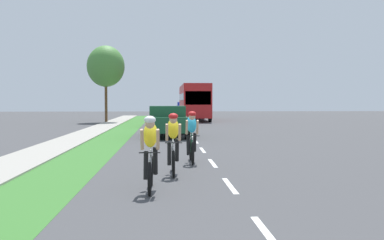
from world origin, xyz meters
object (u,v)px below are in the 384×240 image
object	(u,v)px
cyclist_lead	(150,152)
street_tree_far	(106,66)
sedan_maroon	(163,116)
cyclist_trailing	(173,143)
cyclist_distant	(192,136)
pickup_dark_green	(168,121)
bus_red	(194,100)
suv_blue	(184,108)

from	to	relation	value
cyclist_lead	street_tree_far	xyz separation A→B (m)	(-4.97, 30.06, 4.19)
street_tree_far	sedan_maroon	bearing A→B (deg)	-52.79
cyclist_trailing	cyclist_distant	bearing A→B (deg)	73.91
cyclist_trailing	street_tree_far	world-z (taller)	street_tree_far
pickup_dark_green	street_tree_far	xyz separation A→B (m)	(-5.41, 16.15, 4.17)
cyclist_lead	pickup_dark_green	distance (m)	13.92
pickup_dark_green	sedan_maroon	distance (m)	9.43
cyclist_lead	cyclist_trailing	world-z (taller)	same
sedan_maroon	street_tree_far	size ratio (longest dim) A/B	0.63
cyclist_distant	bus_red	world-z (taller)	bus_red
pickup_dark_green	cyclist_distant	bearing A→B (deg)	-86.07
pickup_dark_green	suv_blue	bearing A→B (deg)	86.23
cyclist_trailing	cyclist_lead	bearing A→B (deg)	-104.32
cyclist_distant	suv_blue	size ratio (longest dim) A/B	0.37
cyclist_trailing	suv_blue	world-z (taller)	suv_blue
cyclist_distant	suv_blue	xyz separation A→B (m)	(1.78, 47.07, 0.14)
cyclist_trailing	pickup_dark_green	distance (m)	11.90
cyclist_lead	street_tree_far	world-z (taller)	street_tree_far
sedan_maroon	cyclist_trailing	bearing A→B (deg)	-88.98
cyclist_trailing	suv_blue	bearing A→B (deg)	87.22
pickup_dark_green	sedan_maroon	bearing A→B (deg)	91.86
suv_blue	street_tree_far	distance (m)	22.88
cyclist_trailing	pickup_dark_green	bearing A→B (deg)	90.36
sedan_maroon	bus_red	world-z (taller)	bus_red
sedan_maroon	bus_red	bearing A→B (deg)	74.39
bus_red	cyclist_trailing	bearing A→B (deg)	-94.74
cyclist_lead	sedan_maroon	xyz separation A→B (m)	(0.13, 23.34, -0.04)
cyclist_lead	bus_red	world-z (taller)	bus_red
cyclist_trailing	sedan_maroon	world-z (taller)	cyclist_trailing
cyclist_lead	bus_red	xyz separation A→B (m)	(3.19, 34.28, 1.17)
sedan_maroon	bus_red	size ratio (longest dim) A/B	0.37
pickup_dark_green	cyclist_trailing	bearing A→B (deg)	-89.64
cyclist_lead	cyclist_distant	bearing A→B (deg)	74.78
cyclist_distant	bus_red	distance (m)	30.29
cyclist_trailing	cyclist_distant	distance (m)	2.17
cyclist_trailing	cyclist_distant	world-z (taller)	same
cyclist_distant	street_tree_far	xyz separation A→B (m)	(-6.09, 25.97, 4.19)
bus_red	street_tree_far	world-z (taller)	street_tree_far
street_tree_far	suv_blue	bearing A→B (deg)	69.55
sedan_maroon	bus_red	xyz separation A→B (m)	(3.06, 10.95, 1.21)
cyclist_lead	cyclist_trailing	distance (m)	2.07
sedan_maroon	bus_red	distance (m)	11.43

